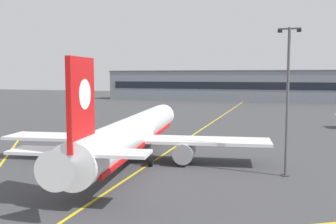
{
  "coord_description": "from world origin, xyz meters",
  "views": [
    {
      "loc": [
        17.41,
        -31.96,
        10.25
      ],
      "look_at": [
        1.01,
        16.05,
        5.49
      ],
      "focal_mm": 41.98,
      "sensor_mm": 36.0,
      "label": 1
    }
  ],
  "objects": [
    {
      "name": "airliner_foreground",
      "position": [
        -1.37,
        10.07,
        3.37
      ],
      "size": [
        32.35,
        41.37,
        11.65
      ],
      "color": "white",
      "rests_on": "ground"
    },
    {
      "name": "service_car_second",
      "position": [
        -18.85,
        27.84,
        0.77
      ],
      "size": [
        3.56,
        4.55,
        1.79
      ],
      "color": "yellow",
      "rests_on": "ground"
    },
    {
      "name": "apron_lamp_post",
      "position": [
        16.06,
        9.11,
        7.8
      ],
      "size": [
        2.24,
        0.9,
        14.98
      ],
      "color": "#515156",
      "rests_on": "ground"
    },
    {
      "name": "terminal_building",
      "position": [
        5.19,
        124.11,
        6.11
      ],
      "size": [
        130.74,
        12.4,
        12.2
      ],
      "color": "gray",
      "rests_on": "ground"
    },
    {
      "name": "safety_cone_by_port_wing",
      "position": [
        -20.4,
        12.25,
        0.26
      ],
      "size": [
        0.44,
        0.44,
        0.55
      ],
      "color": "orange",
      "rests_on": "ground"
    },
    {
      "name": "safety_cone_by_nose_gear",
      "position": [
        -0.5,
        26.36,
        0.26
      ],
      "size": [
        0.44,
        0.44,
        0.55
      ],
      "color": "orange",
      "rests_on": "ground"
    },
    {
      "name": "taxiway_centreline",
      "position": [
        0.0,
        30.0,
        0.0
      ],
      "size": [
        8.28,
        179.84,
        0.01
      ],
      "primitive_type": "cube",
      "rotation": [
        0.0,
        0.0,
        0.04
      ],
      "color": "yellow",
      "rests_on": "ground"
    },
    {
      "name": "ground_plane",
      "position": [
        0.0,
        0.0,
        0.0
      ],
      "size": [
        400.0,
        400.0,
        0.0
      ],
      "primitive_type": "plane",
      "color": "#3D3D3F"
    }
  ]
}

